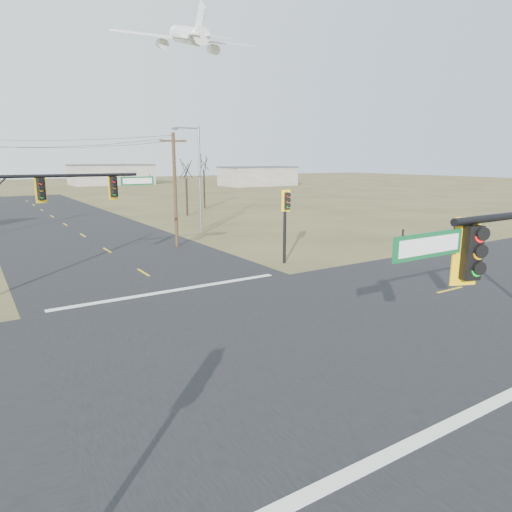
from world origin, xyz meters
The scene contains 14 objects.
ground centered at (0.00, 0.00, 0.00)m, with size 320.00×320.00×0.00m, color brown.
road_ew centered at (0.00, 0.00, 0.01)m, with size 160.00×14.00×0.02m, color black.
road_ns centered at (0.00, 0.00, 0.01)m, with size 14.00×160.00×0.02m, color black.
stop_bar_near centered at (0.00, -7.50, 0.03)m, with size 12.00×0.40×0.01m, color silver.
stop_bar_far centered at (0.00, 7.50, 0.03)m, with size 12.00×0.40×0.01m, color silver.
mast_arm_far centered at (-5.07, 10.82, 4.63)m, with size 8.83×0.58×6.38m.
pedestal_signal_ne centered at (8.55, 9.51, 3.40)m, with size 0.68×0.60×4.73m.
utility_pole_near centered at (4.96, 18.68, 4.44)m, with size 2.07×0.25×8.48m.
streetlight_a centered at (9.79, 24.89, 5.32)m, with size 2.64×0.30×9.48m.
bare_tree_c centered at (13.74, 36.35, 5.51)m, with size 3.59×3.59×7.02m.
bare_tree_d centered at (19.30, 43.02, 6.17)m, with size 3.83×3.83×7.66m.
warehouse_mid centered at (25.00, 110.00, 2.50)m, with size 20.00×12.00×5.00m, color #ACA599.
warehouse_right centered at (55.00, 85.00, 2.25)m, with size 18.00×10.00×4.50m, color #ACA599.
jet_airliner centered at (32.30, 75.11, 30.43)m, with size 21.37×22.59×13.25m.
Camera 1 is at (-8.43, -13.58, 6.57)m, focal length 32.00 mm.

